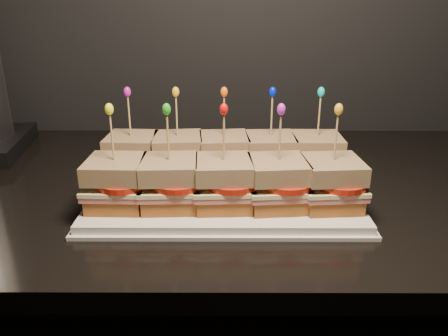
{
  "coord_description": "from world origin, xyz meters",
  "views": [
    {
      "loc": [
        -0.39,
        0.95,
        1.21
      ],
      "look_at": [
        -0.39,
        1.6,
        0.96
      ],
      "focal_mm": 35.0,
      "sensor_mm": 36.0,
      "label": 1
    }
  ],
  "objects": [
    {
      "name": "granite_slab",
      "position": [
        -0.24,
        1.68,
        0.89
      ],
      "size": [
        2.19,
        0.65,
        0.03
      ],
      "primitive_type": "cube",
      "color": "black",
      "rests_on": "cabinet"
    },
    {
      "name": "platter",
      "position": [
        -0.39,
        1.6,
        0.91
      ],
      "size": [
        0.42,
        0.26,
        0.02
      ],
      "primitive_type": "cube",
      "color": "white",
      "rests_on": "granite_slab"
    },
    {
      "name": "platter_rim",
      "position": [
        -0.39,
        1.6,
        0.91
      ],
      "size": [
        0.43,
        0.27,
        0.01
      ],
      "primitive_type": "cube",
      "color": "white",
      "rests_on": "granite_slab"
    },
    {
      "name": "sandwich_0_bread_bot",
      "position": [
        -0.55,
        1.66,
        0.93
      ],
      "size": [
        0.08,
        0.08,
        0.02
      ],
      "primitive_type": "cube",
      "rotation": [
        0.0,
        0.0,
        -0.05
      ],
      "color": "brown",
      "rests_on": "platter"
    },
    {
      "name": "sandwich_0_ham",
      "position": [
        -0.55,
        1.66,
        0.95
      ],
      "size": [
        0.09,
        0.09,
        0.01
      ],
      "primitive_type": "cube",
      "rotation": [
        0.0,
        0.0,
        -0.05
      ],
      "color": "#B55859",
      "rests_on": "sandwich_0_bread_bot"
    },
    {
      "name": "sandwich_0_cheese",
      "position": [
        -0.55,
        1.66,
        0.96
      ],
      "size": [
        0.09,
        0.09,
        0.01
      ],
      "primitive_type": "cube",
      "rotation": [
        0.0,
        0.0,
        -0.05
      ],
      "color": "#F1E9A5",
      "rests_on": "sandwich_0_ham"
    },
    {
      "name": "sandwich_0_tomato",
      "position": [
        -0.54,
        1.66,
        0.96
      ],
      "size": [
        0.08,
        0.08,
        0.01
      ],
      "primitive_type": "cylinder",
      "color": "red",
      "rests_on": "sandwich_0_cheese"
    },
    {
      "name": "sandwich_0_bread_top",
      "position": [
        -0.55,
        1.66,
        0.98
      ],
      "size": [
        0.09,
        0.09,
        0.03
      ],
      "primitive_type": "cube",
      "rotation": [
        0.0,
        0.0,
        -0.05
      ],
      "color": "#572D0D",
      "rests_on": "sandwich_0_tomato"
    },
    {
      "name": "sandwich_0_pick",
      "position": [
        -0.55,
        1.66,
        1.02
      ],
      "size": [
        0.0,
        0.0,
        0.09
      ],
      "primitive_type": "cylinder",
      "color": "tan",
      "rests_on": "sandwich_0_bread_top"
    },
    {
      "name": "sandwich_0_frill",
      "position": [
        -0.55,
        1.66,
        1.07
      ],
      "size": [
        0.01,
        0.01,
        0.02
      ],
      "primitive_type": "ellipsoid",
      "color": "#C118A9",
      "rests_on": "sandwich_0_pick"
    },
    {
      "name": "sandwich_1_bread_bot",
      "position": [
        -0.47,
        1.66,
        0.93
      ],
      "size": [
        0.09,
        0.09,
        0.02
      ],
      "primitive_type": "cube",
      "rotation": [
        0.0,
        0.0,
        0.08
      ],
      "color": "brown",
      "rests_on": "platter"
    },
    {
      "name": "sandwich_1_ham",
      "position": [
        -0.47,
        1.66,
        0.95
      ],
      "size": [
        0.09,
        0.09,
        0.01
      ],
      "primitive_type": "cube",
      "rotation": [
        0.0,
        0.0,
        0.08
      ],
      "color": "#B55859",
      "rests_on": "sandwich_1_bread_bot"
    },
    {
      "name": "sandwich_1_cheese",
      "position": [
        -0.47,
        1.66,
        0.96
      ],
      "size": [
        0.1,
        0.09,
        0.01
      ],
      "primitive_type": "cube",
      "rotation": [
        0.0,
        0.0,
        0.08
      ],
      "color": "#F1E9A5",
      "rests_on": "sandwich_1_ham"
    },
    {
      "name": "sandwich_1_tomato",
      "position": [
        -0.46,
        1.66,
        0.96
      ],
      "size": [
        0.08,
        0.08,
        0.01
      ],
      "primitive_type": "cylinder",
      "color": "red",
      "rests_on": "sandwich_1_cheese"
    },
    {
      "name": "sandwich_1_bread_top",
      "position": [
        -0.47,
        1.66,
        0.98
      ],
      "size": [
        0.09,
        0.09,
        0.03
      ],
      "primitive_type": "cube",
      "rotation": [
        0.0,
        0.0,
        0.08
      ],
      "color": "#572D0D",
      "rests_on": "sandwich_1_tomato"
    },
    {
      "name": "sandwich_1_pick",
      "position": [
        -0.47,
        1.66,
        1.02
      ],
      "size": [
        0.0,
        0.0,
        0.09
      ],
      "primitive_type": "cylinder",
      "color": "tan",
      "rests_on": "sandwich_1_bread_top"
    },
    {
      "name": "sandwich_1_frill",
      "position": [
        -0.47,
        1.66,
        1.07
      ],
      "size": [
        0.01,
        0.01,
        0.02
      ],
      "primitive_type": "ellipsoid",
      "color": "yellow",
      "rests_on": "sandwich_1_pick"
    },
    {
      "name": "sandwich_2_bread_bot",
      "position": [
        -0.39,
        1.66,
        0.93
      ],
      "size": [
        0.09,
        0.09,
        0.02
      ],
      "primitive_type": "cube",
      "rotation": [
        0.0,
        0.0,
        0.09
      ],
      "color": "brown",
      "rests_on": "platter"
    },
    {
      "name": "sandwich_2_ham",
      "position": [
        -0.39,
        1.66,
        0.95
      ],
      "size": [
        0.1,
        0.09,
        0.01
      ],
      "primitive_type": "cube",
      "rotation": [
        0.0,
        0.0,
        0.09
      ],
      "color": "#B55859",
      "rests_on": "sandwich_2_bread_bot"
    },
    {
      "name": "sandwich_2_cheese",
      "position": [
        -0.39,
        1.66,
        0.96
      ],
      "size": [
        0.1,
        0.09,
        0.01
      ],
      "primitive_type": "cube",
      "rotation": [
        0.0,
        0.0,
        0.09
      ],
      "color": "#F1E9A5",
      "rests_on": "sandwich_2_ham"
    },
    {
      "name": "sandwich_2_tomato",
      "position": [
        -0.38,
        1.66,
        0.96
      ],
      "size": [
        0.08,
        0.08,
        0.01
      ],
      "primitive_type": "cylinder",
      "color": "red",
      "rests_on": "sandwich_2_cheese"
    },
    {
      "name": "sandwich_2_bread_top",
      "position": [
        -0.39,
        1.66,
        0.98
      ],
      "size": [
        0.09,
        0.09,
        0.03
      ],
      "primitive_type": "cube",
      "rotation": [
        0.0,
        0.0,
        0.09
      ],
      "color": "#572D0D",
      "rests_on": "sandwich_2_tomato"
    },
    {
      "name": "sandwich_2_pick",
      "position": [
        -0.39,
        1.66,
        1.02
      ],
      "size": [
        0.0,
        0.0,
        0.09
      ],
      "primitive_type": "cylinder",
      "color": "tan",
      "rests_on": "sandwich_2_bread_top"
    },
    {
      "name": "sandwich_2_frill",
      "position": [
        -0.39,
        1.66,
        1.07
      ],
      "size": [
        0.01,
        0.01,
        0.02
      ],
      "primitive_type": "ellipsoid",
      "color": "#FE6011",
      "rests_on": "sandwich_2_pick"
    },
    {
      "name": "sandwich_3_bread_bot",
      "position": [
        -0.31,
        1.66,
        0.93
      ],
      "size": [
        0.08,
        0.08,
        0.02
      ],
      "primitive_type": "cube",
      "rotation": [
        0.0,
        0.0,
        0.05
      ],
      "color": "brown",
      "rests_on": "platter"
    },
    {
      "name": "sandwich_3_ham",
      "position": [
        -0.31,
        1.66,
        0.95
      ],
      "size": [
        0.09,
        0.09,
        0.01
      ],
      "primitive_type": "cube",
      "rotation": [
        0.0,
        0.0,
        0.05
      ],
      "color": "#B55859",
      "rests_on": "sandwich_3_bread_bot"
    },
    {
      "name": "sandwich_3_cheese",
      "position": [
        -0.31,
        1.66,
        0.96
      ],
      "size": [
        0.09,
        0.09,
        0.01
      ],
      "primitive_type": "cube",
      "rotation": [
        0.0,
        0.0,
        0.05
      ],
      "color": "#F1E9A5",
      "rests_on": "sandwich_3_ham"
    },
    {
      "name": "sandwich_3_tomato",
      "position": [
        -0.3,
        1.66,
        0.96
      ],
      "size": [
        0.08,
        0.08,
        0.01
      ],
      "primitive_type": "cylinder",
      "color": "red",
      "rests_on": "sandwich_3_cheese"
    },
    {
      "name": "sandwich_3_bread_top",
      "position": [
        -0.31,
        1.66,
        0.98
      ],
      "size": [
        0.09,
        0.09,
        0.03
      ],
      "primitive_type": "cube",
      "rotation": [
        0.0,
        0.0,
        0.05
      ],
      "color": "#572D0D",
      "rests_on": "sandwich_3_tomato"
    },
    {
      "name": "sandwich_3_pick",
      "position": [
        -0.31,
        1.66,
        1.02
      ],
      "size": [
        0.0,
        0.0,
        0.09
      ],
      "primitive_type": "cylinder",
      "color": "tan",
      "rests_on": "sandwich_3_bread_top"
    },
    {
      "name": "sandwich_3_frill",
      "position": [
        -0.31,
        1.66,
        1.07
      ],
      "size": [
        0.01,
        0.01,
        0.02
      ],
      "primitive_type": "ellipsoid",
      "color": "#021ADF",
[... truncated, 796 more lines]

